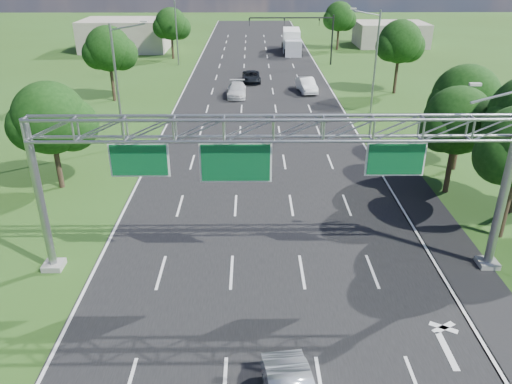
{
  "coord_description": "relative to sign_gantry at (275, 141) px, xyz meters",
  "views": [
    {
      "loc": [
        -0.75,
        -9.72,
        14.62
      ],
      "look_at": [
        -0.52,
        14.71,
        3.01
      ],
      "focal_mm": 35.0,
      "sensor_mm": 36.0,
      "label": 1
    }
  ],
  "objects": [
    {
      "name": "tree_verge_lb",
      "position": [
        -16.25,
        33.04,
        -1.48
      ],
      "size": [
        5.76,
        4.8,
        8.06
      ],
      "color": "#2D2116",
      "rests_on": "ground"
    },
    {
      "name": "tree_verge_rd",
      "position": [
        15.75,
        36.04,
        -1.26
      ],
      "size": [
        5.76,
        4.8,
        8.28
      ],
      "color": "#2D2116",
      "rests_on": "ground"
    },
    {
      "name": "streetlight_l_near",
      "position": [
        -11.63,
        18.0,
        -1.31
      ],
      "size": [
        2.97,
        0.22,
        10.16
      ],
      "color": "gray",
      "rests_on": "ground"
    },
    {
      "name": "tree_cluster_right",
      "position": [
        14.47,
        7.19,
        -1.58
      ],
      "size": [
        9.91,
        14.6,
        8.68
      ],
      "color": "#2D2116",
      "rests_on": "ground"
    },
    {
      "name": "streetlight_r_mid",
      "position": [
        10.97,
        28.0,
        -1.31
      ],
      "size": [
        2.97,
        0.22,
        10.16
      ],
      "color": "gray",
      "rests_on": "ground"
    },
    {
      "name": "sign_gantry",
      "position": [
        0.0,
        0.0,
        0.0
      ],
      "size": [
        23.5,
        1.0,
        9.56
      ],
      "color": "gray",
      "rests_on": "ground"
    },
    {
      "name": "car_queue_a",
      "position": [
        -2.75,
        34.7,
        -6.15
      ],
      "size": [
        2.09,
        5.12,
        1.49
      ],
      "primitive_type": "imported",
      "rotation": [
        0.0,
        0.0,
        -0.0
      ],
      "color": "silver",
      "rests_on": "ground"
    },
    {
      "name": "car_queue_d",
      "position": [
        5.44,
        36.68,
        -6.08
      ],
      "size": [
        2.33,
        5.09,
        1.62
      ],
      "primitive_type": "imported",
      "rotation": [
        0.0,
        0.0,
        0.13
      ],
      "color": "white",
      "rests_on": "ground"
    },
    {
      "name": "car_queue_b",
      "position": [
        -1.07,
        41.88,
        -6.22
      ],
      "size": [
        2.43,
        4.9,
        1.34
      ],
      "primitive_type": "imported",
      "rotation": [
        0.0,
        0.0,
        0.05
      ],
      "color": "black",
      "rests_on": "ground"
    },
    {
      "name": "road",
      "position": [
        -0.33,
        18.0,
        -6.89
      ],
      "size": [
        18.0,
        180.0,
        0.02
      ],
      "primitive_type": "cube",
      "color": "black",
      "rests_on": "ground"
    },
    {
      "name": "road_flare",
      "position": [
        9.87,
        2.0,
        -6.89
      ],
      "size": [
        3.0,
        30.0,
        0.02
      ],
      "primitive_type": "cube",
      "color": "black",
      "rests_on": "ground"
    },
    {
      "name": "streetlight_l_far",
      "position": [
        -11.63,
        53.0,
        -1.31
      ],
      "size": [
        2.97,
        0.22,
        10.16
      ],
      "color": "gray",
      "rests_on": "ground"
    },
    {
      "name": "building_right",
      "position": [
        23.67,
        70.0,
        -4.89
      ],
      "size": [
        12.0,
        9.0,
        4.0
      ],
      "primitive_type": "cube",
      "color": "#9F9385",
      "rests_on": "ground"
    },
    {
      "name": "traffic_signal",
      "position": [
        7.15,
        53.0,
        -1.72
      ],
      "size": [
        12.21,
        0.24,
        7.0
      ],
      "color": "black",
      "rests_on": "ground"
    },
    {
      "name": "building_left",
      "position": [
        -22.33,
        66.0,
        -4.39
      ],
      "size": [
        14.0,
        10.0,
        5.0
      ],
      "primitive_type": "cube",
      "color": "#9F9385",
      "rests_on": "ground"
    },
    {
      "name": "tree_verge_lc",
      "position": [
        -13.25,
        58.04,
        -1.92
      ],
      "size": [
        5.76,
        4.8,
        7.62
      ],
      "color": "#2D2116",
      "rests_on": "ground"
    },
    {
      "name": "tree_verge_la",
      "position": [
        -14.25,
        10.04,
        -2.13
      ],
      "size": [
        5.76,
        4.8,
        7.4
      ],
      "color": "#2D2116",
      "rests_on": "ground"
    },
    {
      "name": "ground",
      "position": [
        -0.33,
        18.0,
        -6.89
      ],
      "size": [
        220.0,
        220.0,
        0.0
      ],
      "primitive_type": "plane",
      "color": "#2B4B16",
      "rests_on": "ground"
    },
    {
      "name": "box_truck",
      "position": [
        5.63,
        63.46,
        -5.18
      ],
      "size": [
        3.04,
        9.53,
        3.57
      ],
      "rotation": [
        0.0,
        0.0,
        -0.05
      ],
      "color": "white",
      "rests_on": "ground"
    },
    {
      "name": "tree_verge_re",
      "position": [
        13.75,
        66.04,
        -1.7
      ],
      "size": [
        5.76,
        4.8,
        7.84
      ],
      "color": "#2D2116",
      "rests_on": "ground"
    }
  ]
}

